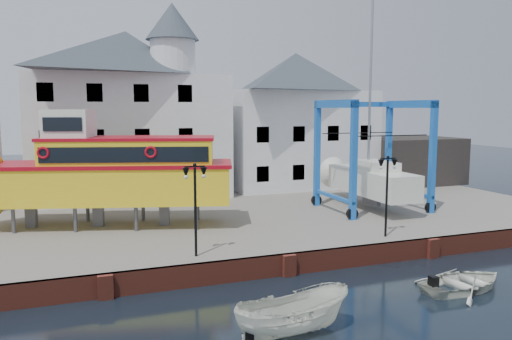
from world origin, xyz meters
name	(u,v)px	position (x,y,z in m)	size (l,w,h in m)	color
ground	(288,276)	(0.00, 0.00, 0.00)	(140.00, 140.00, 0.00)	black
hardstanding	(221,216)	(0.00, 11.00, 0.50)	(44.00, 22.00, 1.00)	slate
quay_wall	(288,264)	(0.00, 0.10, 0.50)	(44.00, 0.47, 1.00)	maroon
building_white_main	(130,111)	(-4.87, 18.39, 7.34)	(14.00, 8.30, 14.00)	silver
building_white_right	(295,120)	(9.00, 19.00, 6.60)	(12.00, 8.00, 11.20)	silver
shed_dark	(406,160)	(19.00, 17.00, 3.00)	(8.00, 7.00, 4.00)	#272421
lamp_post_left	(195,186)	(-4.00, 1.20, 4.17)	(1.12, 0.32, 4.20)	black
lamp_post_right	(387,176)	(6.00, 1.20, 4.17)	(1.12, 0.32, 4.20)	black
tour_boat	(97,172)	(-7.76, 8.69, 4.07)	(15.36, 7.53, 6.51)	#59595E
travel_lift	(365,173)	(9.28, 8.36, 3.28)	(6.38, 9.03, 13.65)	#1A71AE
motorboat_a	(293,335)	(-2.29, -5.53, 0.00)	(1.60, 4.25, 1.64)	white
motorboat_b	(464,289)	(6.26, -4.12, 0.00)	(2.96, 4.14, 0.86)	white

